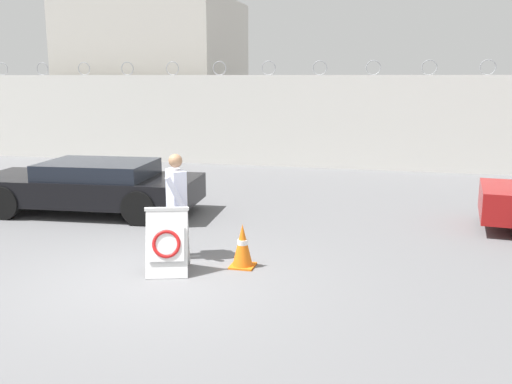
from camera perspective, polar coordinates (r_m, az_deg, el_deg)
name	(u,v)px	position (r m, az deg, el deg)	size (l,w,h in m)	color
ground_plane	(155,280)	(8.63, -10.05, -8.67)	(90.00, 90.00, 0.00)	slate
perimeter_wall	(293,121)	(18.88, 3.75, 7.08)	(36.00, 0.30, 3.45)	silver
building_block	(157,75)	(24.61, -9.86, 11.45)	(6.37, 5.74, 5.99)	beige
barricade_sign	(167,241)	(8.76, -8.86, -4.85)	(0.80, 0.83, 1.02)	white
security_guard	(176,201)	(9.38, -7.98, -0.86)	(0.48, 0.66, 1.73)	black
traffic_cone_near	(243,246)	(8.97, -1.36, -5.40)	(0.38, 0.38, 0.69)	orange
parked_car_front_coupe	(91,186)	(12.99, -16.20, 0.62)	(4.93, 2.27, 1.14)	black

